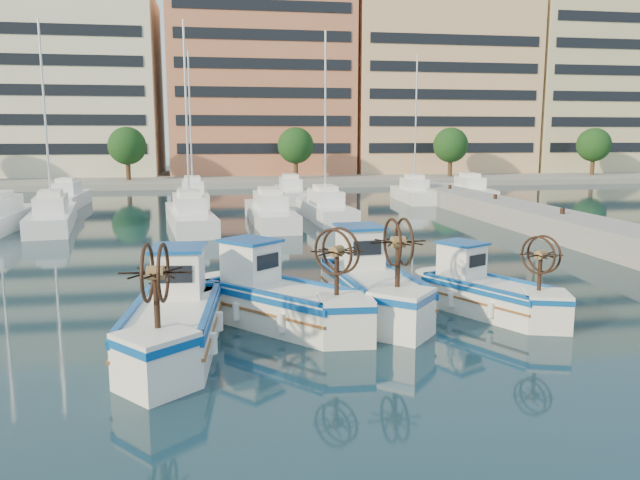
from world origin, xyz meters
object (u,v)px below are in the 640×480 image
(fishing_boat_a, at_px, (174,318))
(fishing_boat_d, at_px, (486,290))
(fishing_boat_c, at_px, (371,284))
(fishing_boat_b, at_px, (279,297))

(fishing_boat_a, distance_m, fishing_boat_d, 9.07)
(fishing_boat_c, distance_m, fishing_boat_d, 3.38)
(fishing_boat_a, bearing_deg, fishing_boat_c, 29.77)
(fishing_boat_a, height_order, fishing_boat_b, fishing_boat_a)
(fishing_boat_b, relative_size, fishing_boat_c, 0.91)
(fishing_boat_b, relative_size, fishing_boat_d, 1.09)
(fishing_boat_a, relative_size, fishing_boat_c, 0.98)
(fishing_boat_b, bearing_deg, fishing_boat_c, -23.90)
(fishing_boat_d, bearing_deg, fishing_boat_c, 139.91)
(fishing_boat_b, height_order, fishing_boat_d, fishing_boat_b)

